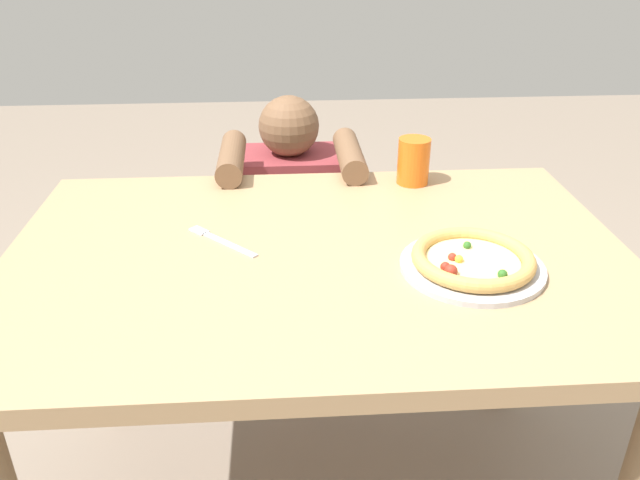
% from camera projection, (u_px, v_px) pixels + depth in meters
% --- Properties ---
extents(dining_table, '(1.31, 0.89, 0.75)m').
position_uv_depth(dining_table, '(319.00, 295.00, 1.37)').
color(dining_table, tan).
rests_on(dining_table, ground).
extents(pizza_near, '(0.28, 0.28, 0.04)m').
position_uv_depth(pizza_near, '(472.00, 261.00, 1.25)').
color(pizza_near, '#B7B7BC').
rests_on(pizza_near, dining_table).
extents(drink_cup_colored, '(0.08, 0.08, 0.12)m').
position_uv_depth(drink_cup_colored, '(414.00, 161.00, 1.64)').
color(drink_cup_colored, orange).
rests_on(drink_cup_colored, dining_table).
extents(fork, '(0.16, 0.16, 0.00)m').
position_uv_depth(fork, '(219.00, 240.00, 1.37)').
color(fork, silver).
rests_on(fork, dining_table).
extents(diner_seated, '(0.39, 0.51, 0.89)m').
position_uv_depth(diner_seated, '(292.00, 240.00, 2.10)').
color(diner_seated, '#333847').
rests_on(diner_seated, ground).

